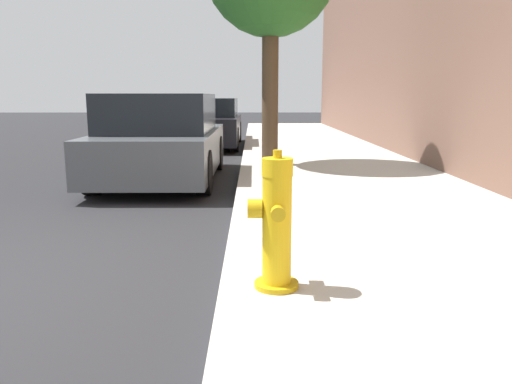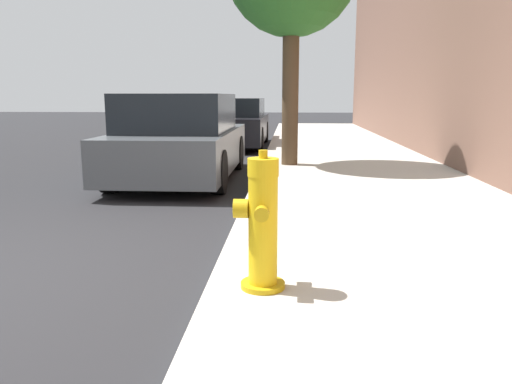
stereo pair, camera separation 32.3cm
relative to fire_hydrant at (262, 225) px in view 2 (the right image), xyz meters
The scene contains 4 objects.
sidewalk_slab 1.43m from the fire_hydrant, 10.22° to the left, with size 3.38×40.00×0.14m.
fire_hydrant is the anchor object (origin of this frame).
parked_car_near 5.29m from the fire_hydrant, 107.98° to the left, with size 1.78×3.97×1.41m.
parked_car_mid 10.79m from the fire_hydrant, 97.69° to the left, with size 1.86×4.31×1.32m.
Camera 2 is at (2.44, -3.34, 1.38)m, focal length 35.00 mm.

